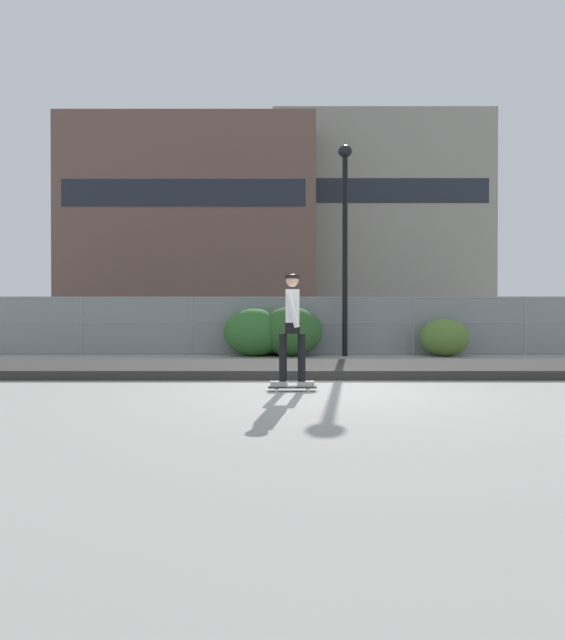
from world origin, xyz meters
The scene contains 13 objects.
ground_plane centered at (0.00, 0.00, 0.00)m, with size 120.00×120.00×0.00m, color gray.
gravel_berm centered at (0.00, 2.58, 0.09)m, with size 16.67×2.66×0.18m, color #33302D.
skateboard centered at (-0.50, -0.06, 0.06)m, with size 0.80×0.21×0.07m.
skater centered at (-0.50, -0.06, 1.14)m, with size 0.72×0.58×1.86m.
chain_fence centered at (0.00, 7.62, 0.93)m, with size 21.27×0.06×1.85m.
street_lamp centered at (1.26, 7.06, 4.05)m, with size 0.44×0.44×6.46m.
parked_car_near centered at (-5.42, 10.24, 0.84)m, with size 4.47×2.10×1.66m.
parked_car_mid centered at (1.30, 10.48, 0.84)m, with size 4.52×2.19×1.66m.
library_building centered at (-9.68, 44.13, 10.02)m, with size 24.14×13.83×20.04m.
office_block centered at (9.76, 47.43, 11.22)m, with size 22.81×10.13×22.43m.
shrub_left centered at (-1.52, 7.05, 0.73)m, with size 1.89×1.55×1.46m.
shrub_center centered at (-0.41, 7.02, 0.75)m, with size 1.95×1.60×1.51m.
shrub_right centered at (4.30, 6.97, 0.57)m, with size 1.48×1.21×1.14m.
Camera 1 is at (-0.66, -8.29, 1.24)m, focal length 28.07 mm.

